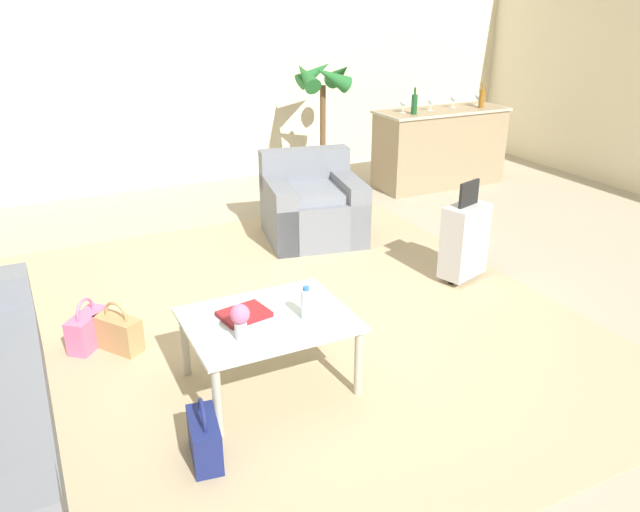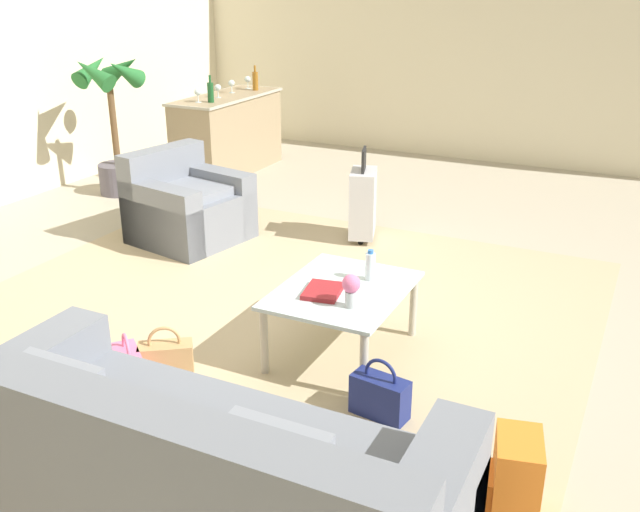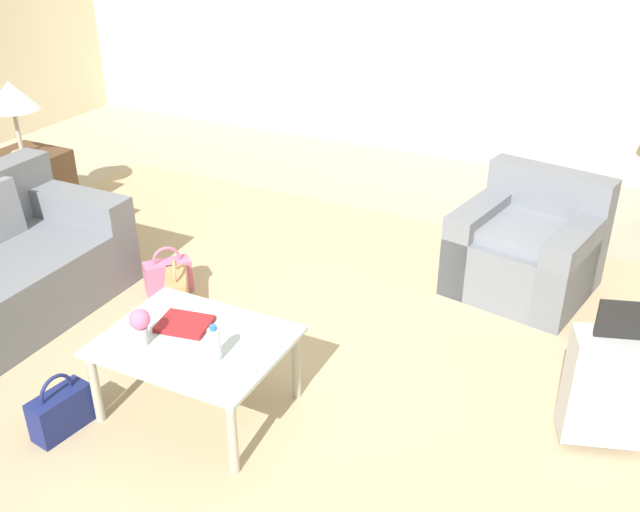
{
  "view_description": "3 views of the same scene",
  "coord_description": "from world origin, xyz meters",
  "views": [
    {
      "loc": [
        -1.55,
        -3.52,
        2.21
      ],
      "look_at": [
        0.01,
        -0.35,
        0.72
      ],
      "focal_mm": 35.0,
      "sensor_mm": 36.0,
      "label": 1
    },
    {
      "loc": [
        -4.1,
        -2.14,
        2.3
      ],
      "look_at": [
        -0.33,
        -0.31,
        0.62
      ],
      "focal_mm": 40.0,
      "sensor_mm": 36.0,
      "label": 2
    },
    {
      "loc": [
        1.57,
        -2.99,
        2.6
      ],
      "look_at": [
        -0.01,
        0.2,
        0.72
      ],
      "focal_mm": 40.0,
      "sensor_mm": 36.0,
      "label": 3
    }
  ],
  "objects": [
    {
      "name": "wine_glass_rightmost",
      "position": [
        3.66,
        2.63,
        1.04
      ],
      "size": [
        0.08,
        0.08,
        0.15
      ],
      "color": "silver",
      "rests_on": "bar_console"
    },
    {
      "name": "handbag_tan",
      "position": [
        -1.15,
        0.32,
        0.13
      ],
      "size": [
        0.3,
        0.34,
        0.36
      ],
      "color": "tan",
      "rests_on": "ground"
    },
    {
      "name": "handbag_navy",
      "position": [
        -0.95,
        -0.97,
        0.13
      ],
      "size": [
        0.19,
        0.34,
        0.36
      ],
      "color": "navy",
      "rests_on": "ground"
    },
    {
      "name": "area_rug",
      "position": [
        -0.6,
        0.2,
        0.0
      ],
      "size": [
        5.2,
        4.4,
        0.01
      ],
      "primitive_type": "cube",
      "color": "tan",
      "rests_on": "ground"
    },
    {
      "name": "ground_plane",
      "position": [
        0.0,
        0.0,
        0.0
      ],
      "size": [
        12.0,
        12.0,
        0.0
      ],
      "primitive_type": "plane",
      "color": "#A89E89"
    },
    {
      "name": "wall_right",
      "position": [
        5.06,
        0.0,
        1.55
      ],
      "size": [
        0.12,
        8.0,
        3.1
      ],
      "primitive_type": "cube",
      "color": "beige",
      "rests_on": "ground"
    },
    {
      "name": "armchair",
      "position": [
        0.91,
        1.66,
        0.29
      ],
      "size": [
        1.03,
        1.01,
        0.82
      ],
      "color": "slate",
      "rests_on": "ground"
    },
    {
      "name": "potted_palm",
      "position": [
        1.8,
        3.2,
        0.79
      ],
      "size": [
        0.64,
        0.64,
        1.53
      ],
      "color": "#514C56",
      "rests_on": "ground"
    },
    {
      "name": "water_bottle",
      "position": [
        -0.2,
        -0.6,
        0.55
      ],
      "size": [
        0.06,
        0.06,
        0.2
      ],
      "color": "silver",
      "rests_on": "coffee_table"
    },
    {
      "name": "coffee_table",
      "position": [
        -0.4,
        -0.5,
        0.4
      ],
      "size": [
        0.96,
        0.75,
        0.46
      ],
      "color": "silver",
      "rests_on": "ground"
    },
    {
      "name": "flower_vase",
      "position": [
        -0.62,
        -0.65,
        0.58
      ],
      "size": [
        0.11,
        0.11,
        0.21
      ],
      "color": "#B2B7BC",
      "rests_on": "coffee_table"
    },
    {
      "name": "wine_bottle_green",
      "position": [
        2.61,
        2.48,
        1.05
      ],
      "size": [
        0.07,
        0.07,
        0.3
      ],
      "color": "#194C23",
      "rests_on": "bar_console"
    },
    {
      "name": "backpack_orange",
      "position": [
        -1.4,
        -1.79,
        0.19
      ],
      "size": [
        0.34,
        0.3,
        0.4
      ],
      "color": "orange",
      "rests_on": "ground"
    },
    {
      "name": "wine_glass_right_of_centre",
      "position": [
        3.29,
        2.64,
        1.04
      ],
      "size": [
        0.08,
        0.08,
        0.15
      ],
      "color": "silver",
      "rests_on": "bar_console"
    },
    {
      "name": "coffee_table_book",
      "position": [
        -0.52,
        -0.42,
        0.47
      ],
      "size": [
        0.31,
        0.26,
        0.03
      ],
      "primitive_type": "cube",
      "rotation": [
        0.0,
        0.0,
        0.18
      ],
      "color": "maroon",
      "rests_on": "coffee_table"
    },
    {
      "name": "wine_bottle_amber",
      "position": [
        3.58,
        2.48,
        1.05
      ],
      "size": [
        0.07,
        0.07,
        0.3
      ],
      "color": "brown",
      "rests_on": "bar_console"
    },
    {
      "name": "couch",
      "position": [
        -2.2,
        -0.6,
        0.3
      ],
      "size": [
        0.95,
        2.24,
        0.87
      ],
      "color": "slate",
      "rests_on": "ground"
    },
    {
      "name": "wine_glass_left_of_centre",
      "position": [
        2.91,
        2.59,
        1.04
      ],
      "size": [
        0.08,
        0.08,
        0.15
      ],
      "color": "silver",
      "rests_on": "bar_console"
    },
    {
      "name": "wine_glass_leftmost",
      "position": [
        2.54,
        2.61,
        1.04
      ],
      "size": [
        0.08,
        0.08,
        0.15
      ],
      "color": "silver",
      "rests_on": "bar_console"
    },
    {
      "name": "handbag_pink",
      "position": [
        -1.33,
        0.45,
        0.13
      ],
      "size": [
        0.31,
        0.34,
        0.36
      ],
      "color": "pink",
      "rests_on": "ground"
    },
    {
      "name": "suitcase_silver",
      "position": [
        1.6,
        0.2,
        0.36
      ],
      "size": [
        0.45,
        0.33,
        0.85
      ],
      "color": "#B7B7BC",
      "rests_on": "ground"
    },
    {
      "name": "bar_console",
      "position": [
        3.1,
        2.6,
        0.48
      ],
      "size": [
        1.63,
        0.63,
        0.93
      ],
      "color": "#937F60",
      "rests_on": "ground"
    }
  ]
}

